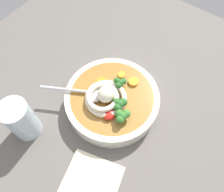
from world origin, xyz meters
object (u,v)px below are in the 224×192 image
object	(u,v)px
soup_spoon	(90,92)
drinking_glass	(21,120)
noodle_pile	(105,97)
soup_bowl	(112,100)

from	to	relation	value
soup_spoon	drinking_glass	world-z (taller)	drinking_glass
noodle_pile	drinking_glass	xyz separation A→B (cm)	(17.14, -13.09, -0.27)
noodle_pile	drinking_glass	size ratio (longest dim) A/B	0.98
soup_bowl	drinking_glass	xyz separation A→B (cm)	(19.19, -13.86, 3.69)
soup_bowl	drinking_glass	bearing A→B (deg)	-35.85
soup_bowl	noodle_pile	xyz separation A→B (cm)	(2.04, -0.77, 3.96)
noodle_pile	soup_bowl	bearing A→B (deg)	159.27
drinking_glass	noodle_pile	bearing A→B (deg)	142.64
soup_spoon	soup_bowl	bearing A→B (deg)	-180.00
noodle_pile	soup_spoon	bearing A→B (deg)	-79.98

